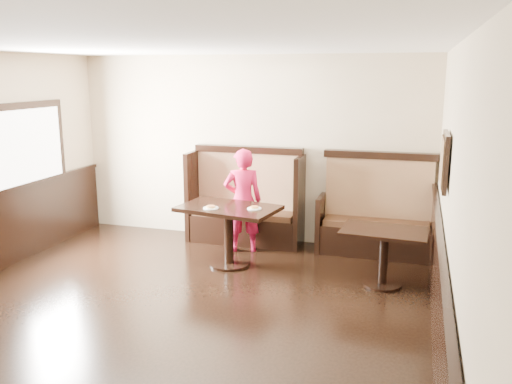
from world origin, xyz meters
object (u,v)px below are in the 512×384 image
at_px(booth_main, 246,208).
at_px(table_neighbor, 384,244).
at_px(booth_neighbor, 376,220).
at_px(table_main, 229,220).
at_px(child, 243,201).

xyz_separation_m(booth_main, table_neighbor, (2.13, -1.21, -0.00)).
distance_m(booth_neighbor, table_main, 2.14).
distance_m(table_main, child, 0.63).
bearing_deg(table_neighbor, table_main, -179.58).
height_order(booth_neighbor, table_main, booth_neighbor).
xyz_separation_m(booth_neighbor, child, (-1.85, -0.46, 0.27)).
xyz_separation_m(booth_main, child, (0.10, -0.46, 0.22)).
distance_m(booth_main, booth_neighbor, 1.95).
relative_size(booth_neighbor, table_main, 1.19).
xyz_separation_m(booth_main, table_main, (0.10, -1.08, 0.10)).
height_order(booth_neighbor, child, child).
distance_m(booth_main, table_main, 1.09).
height_order(booth_main, table_main, booth_main).
bearing_deg(booth_main, table_neighbor, -29.60).
relative_size(table_main, table_neighbor, 1.32).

